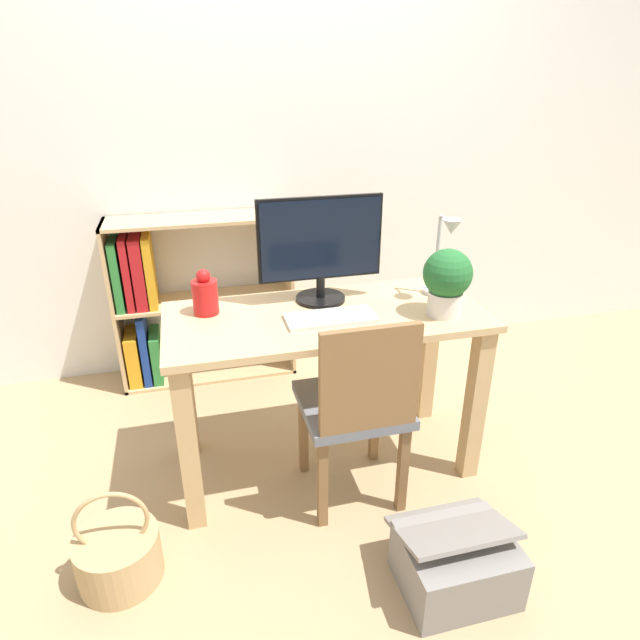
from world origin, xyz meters
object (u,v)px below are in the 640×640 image
(keyboard, at_px, (330,318))
(desk_lamp, at_px, (444,250))
(vase, at_px, (205,295))
(monitor, at_px, (320,244))
(chair, at_px, (357,405))
(basket, at_px, (118,555))
(bookshelf, at_px, (170,304))
(storage_box, at_px, (456,562))
(potted_plant, at_px, (447,280))

(keyboard, distance_m, desk_lamp, 0.56)
(keyboard, relative_size, vase, 1.89)
(monitor, height_order, desk_lamp, monitor)
(chair, bearing_deg, basket, -177.28)
(vase, xyz_separation_m, bookshelf, (-0.17, 0.81, -0.35))
(monitor, relative_size, basket, 1.36)
(desk_lamp, bearing_deg, keyboard, -169.17)
(chair, xyz_separation_m, basket, (-0.90, -0.16, -0.36))
(monitor, distance_m, chair, 0.65)
(storage_box, bearing_deg, potted_plant, 72.68)
(desk_lamp, bearing_deg, vase, 174.94)
(keyboard, height_order, storage_box, keyboard)
(monitor, bearing_deg, chair, -84.13)
(desk_lamp, relative_size, potted_plant, 1.31)
(potted_plant, distance_m, bookshelf, 1.57)
(monitor, bearing_deg, potted_plant, -31.56)
(keyboard, distance_m, chair, 0.35)
(keyboard, xyz_separation_m, basket, (-0.85, -0.36, -0.64))
(keyboard, bearing_deg, potted_plant, -8.23)
(monitor, bearing_deg, storage_box, -74.61)
(keyboard, xyz_separation_m, potted_plant, (0.45, -0.06, 0.14))
(desk_lamp, distance_m, potted_plant, 0.19)
(chair, bearing_deg, bookshelf, 112.80)
(keyboard, distance_m, vase, 0.50)
(keyboard, distance_m, basket, 1.12)
(basket, bearing_deg, potted_plant, 12.66)
(vase, xyz_separation_m, chair, (0.51, -0.38, -0.35))
(chair, distance_m, storage_box, 0.63)
(keyboard, bearing_deg, desk_lamp, 10.83)
(basket, xyz_separation_m, storage_box, (1.10, -0.32, 0.01))
(keyboard, height_order, potted_plant, potted_plant)
(chair, bearing_deg, keyboard, 97.94)
(potted_plant, xyz_separation_m, storage_box, (-0.19, -0.62, -0.77))
(vase, distance_m, storage_box, 1.32)
(chair, bearing_deg, desk_lamp, 25.68)
(desk_lamp, bearing_deg, potted_plant, -110.81)
(monitor, xyz_separation_m, bookshelf, (-0.65, 0.79, -0.52))
(keyboard, xyz_separation_m, bookshelf, (-0.63, 0.99, -0.28))
(monitor, relative_size, potted_plant, 1.92)
(monitor, bearing_deg, basket, -147.07)
(desk_lamp, distance_m, chair, 0.73)
(vase, relative_size, basket, 0.49)
(desk_lamp, bearing_deg, bookshelf, 141.94)
(keyboard, height_order, desk_lamp, desk_lamp)
(monitor, height_order, storage_box, monitor)
(monitor, bearing_deg, bookshelf, 129.30)
(potted_plant, relative_size, storage_box, 0.71)
(desk_lamp, distance_m, basket, 1.66)
(storage_box, bearing_deg, keyboard, 110.58)
(vase, bearing_deg, keyboard, -21.67)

